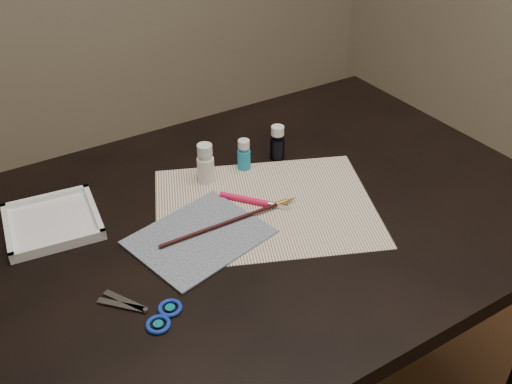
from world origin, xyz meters
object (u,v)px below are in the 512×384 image
paint_bottle_cyan (244,155)px  canvas (199,237)px  paper (265,207)px  palette_tray (52,221)px  scissors (136,310)px  paint_bottle_navy (277,142)px  paint_bottle_white (205,163)px

paint_bottle_cyan → canvas: bearing=-139.7°
paper → palette_tray: 0.45m
paint_bottle_cyan → scissors: paint_bottle_cyan is taller
paper → scissors: size_ratio=2.82×
palette_tray → scissors: bearing=-80.0°
paint_bottle_navy → palette_tray: bearing=178.0°
paper → palette_tray: palette_tray is taller
paint_bottle_white → paint_bottle_navy: (0.20, 0.00, -0.00)m
paint_bottle_white → palette_tray: size_ratio=0.52×
paper → paint_bottle_navy: size_ratio=5.40×
paper → paint_bottle_navy: 0.21m
paint_bottle_white → paint_bottle_cyan: 0.10m
paint_bottle_cyan → paint_bottle_navy: (0.09, -0.00, 0.01)m
canvas → paint_bottle_cyan: (0.21, 0.18, 0.03)m
paint_bottle_white → canvas: bearing=-121.5°
paint_bottle_white → paint_bottle_navy: paint_bottle_white is taller
paint_bottle_white → paint_bottle_navy: size_ratio=1.11×
paint_bottle_white → paper: bearing=-68.9°
paint_bottle_navy → paper: bearing=-130.7°
paper → scissors: 0.38m
scissors → palette_tray: (-0.06, 0.32, 0.01)m
paint_bottle_cyan → scissors: (-0.40, -0.30, -0.03)m
canvas → palette_tray: palette_tray is taller
paper → canvas: size_ratio=1.86×
paint_bottle_cyan → paint_bottle_navy: bearing=-0.7°
paint_bottle_navy → palette_tray: paint_bottle_navy is taller
canvas → scissors: 0.22m
paper → paint_bottle_white: 0.18m
paper → paint_bottle_white: size_ratio=4.89×
canvas → paint_bottle_cyan: bearing=40.3°
paper → scissors: bearing=-158.1°
canvas → paint_bottle_white: paint_bottle_white is taller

